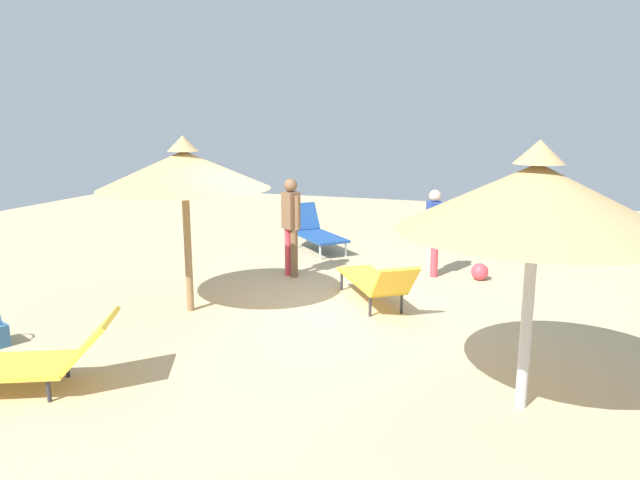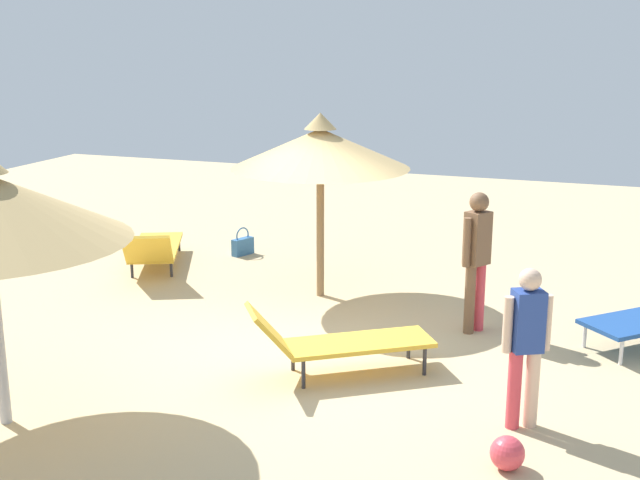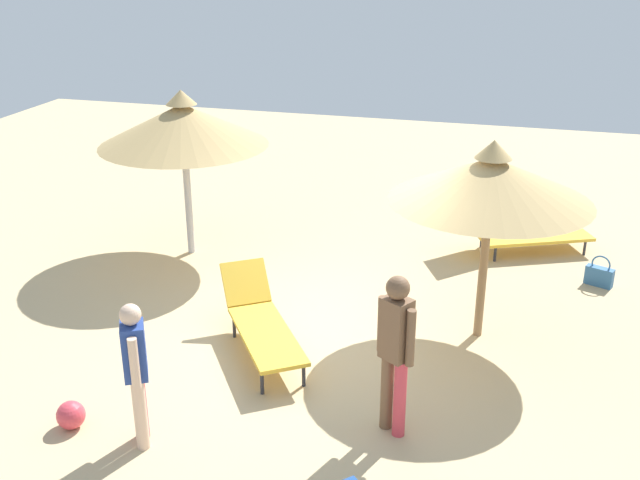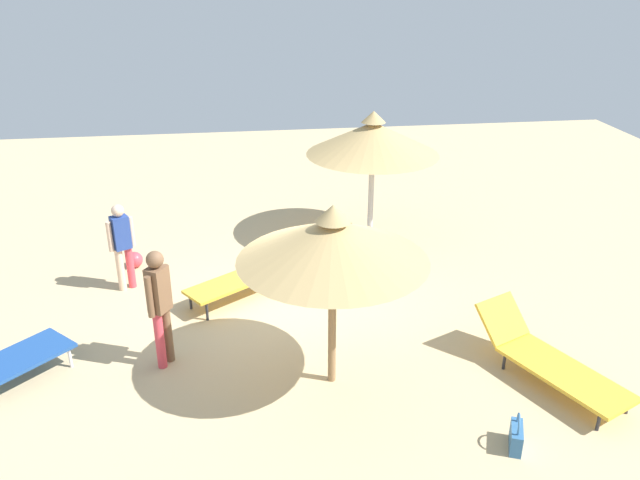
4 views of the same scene
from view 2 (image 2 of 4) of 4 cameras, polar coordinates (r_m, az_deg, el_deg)
name	(u,v)px [view 2 (image 2 of 4)]	position (r m, az deg, el deg)	size (l,w,h in m)	color
ground	(305,345)	(9.95, -1.03, -7.29)	(24.00, 24.00, 0.10)	tan
parasol_umbrella_far_left	(320,148)	(11.13, 0.02, 6.35)	(2.43, 2.43, 2.55)	olive
lounge_chair_near_left	(154,248)	(13.03, -11.40, -0.54)	(1.58, 2.34, 0.79)	gold
lounge_chair_edge	(336,340)	(8.87, 1.11, -6.95)	(1.97, 1.61, 0.83)	gold
person_standing_center	(526,339)	(7.81, 14.08, -6.68)	(0.42, 0.32, 1.55)	beige
person_standing_back	(477,253)	(10.12, 10.79, -0.87)	(0.33, 0.41, 1.75)	brown
handbag	(243,245)	(13.67, -5.37, -0.37)	(0.27, 0.41, 0.47)	#336699
beach_ball	(507,453)	(7.36, 12.83, -14.18)	(0.30, 0.30, 0.30)	#D83F4C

